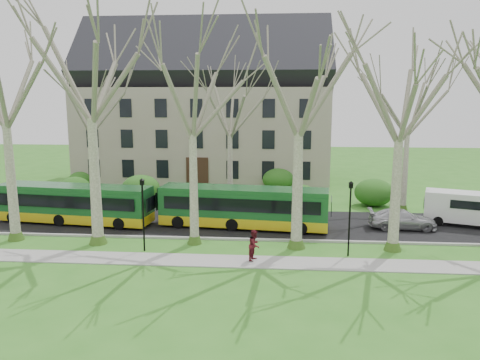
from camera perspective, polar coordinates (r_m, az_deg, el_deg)
name	(u,v)px	position (r m, az deg, el deg)	size (l,w,h in m)	color
ground	(246,248)	(28.76, 0.70, -8.27)	(120.00, 120.00, 0.00)	#337521
sidewalk	(243,262)	(26.39, 0.33, -9.92)	(70.00, 2.00, 0.06)	gray
road	(251,223)	(34.00, 1.31, -5.32)	(80.00, 8.00, 0.06)	black
curb	(247,239)	(30.16, 0.89, -7.25)	(80.00, 0.25, 0.14)	#A5A39E
building	(206,106)	(51.83, -4.21, 8.96)	(26.50, 12.20, 16.00)	gray
tree_row_verge	(246,132)	(27.67, 0.77, 5.82)	(49.00, 7.00, 14.00)	gray
tree_row_far	(239,135)	(38.48, -0.18, 5.52)	(33.00, 7.00, 12.00)	gray
lamp_row	(245,211)	(27.08, 0.57, -3.77)	(36.22, 0.22, 4.30)	black
hedges	(205,187)	(42.51, -4.33, -0.88)	(30.60, 8.60, 2.00)	#1D5618
bus_lead	(74,204)	(35.84, -19.54, -2.72)	(11.34, 2.36, 2.84)	#165022
bus_follow	(243,207)	(32.61, 0.42, -3.29)	(11.63, 2.42, 2.91)	#165022
sedan	(402,219)	(34.35, 19.17, -4.53)	(1.86, 4.57, 1.32)	#AEAEB3
van_a	(466,209)	(36.78, 25.83, -3.21)	(5.43, 1.97, 2.37)	silver
pedestrian_b	(255,245)	(26.28, 1.78, -7.92)	(0.85, 0.66, 1.75)	#56131C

